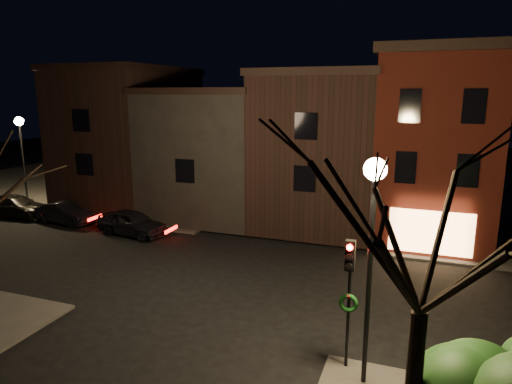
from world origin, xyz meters
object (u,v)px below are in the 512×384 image
bare_tree_right (429,200)px  street_lamp_far (21,138)px  street_lamp_near (373,211)px  traffic_signal (349,284)px  parked_car_b (65,213)px  parked_car_a (132,223)px  parked_car_c (16,206)px

bare_tree_right → street_lamp_far: bearing=151.0°
street_lamp_near → traffic_signal: street_lamp_near is taller
street_lamp_near → parked_car_b: (-20.10, 10.30, -4.51)m
street_lamp_near → parked_car_a: (-14.63, 9.74, -4.43)m
traffic_signal → parked_car_c: (-23.83, 10.01, -2.09)m
street_lamp_far → parked_car_c: size_ratio=1.32×
bare_tree_right → parked_car_c: size_ratio=1.73×
traffic_signal → parked_car_b: bearing=153.3°
traffic_signal → street_lamp_near: bearing=-39.4°
street_lamp_near → street_lamp_far: size_ratio=1.00×
traffic_signal → parked_car_b: 21.94m
street_lamp_far → parked_car_b: size_ratio=1.60×
parked_car_b → street_lamp_near: bearing=-110.2°
parked_car_b → street_lamp_far: bearing=76.4°
street_lamp_near → parked_car_b: 23.04m
street_lamp_far → bare_tree_right: bare_tree_right is taller
street_lamp_far → parked_car_a: bearing=-13.1°
bare_tree_right → parked_car_c: bearing=153.2°
parked_car_b → traffic_signal: bearing=-109.8°
street_lamp_far → bare_tree_right: 30.32m
street_lamp_far → parked_car_a: street_lamp_far is taller
street_lamp_far → traffic_signal: bearing=-25.5°
street_lamp_near → parked_car_b: size_ratio=1.60×
parked_car_b → parked_car_c: parked_car_c is taller
parked_car_a → traffic_signal: bearing=-115.6°
traffic_signal → parked_car_c: 25.93m
parked_car_b → parked_car_c: (-4.33, 0.20, 0.05)m
street_lamp_near → street_lamp_far: (-25.20, 12.20, 0.00)m
bare_tree_right → parked_car_b: (-21.40, 12.80, -5.48)m
street_lamp_near → parked_car_a: bearing=146.4°
parked_car_c → parked_car_b: bearing=-96.7°
parked_car_a → street_lamp_near: bearing=-115.9°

